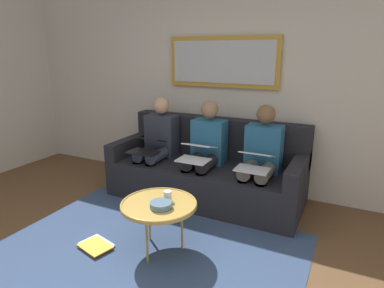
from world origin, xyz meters
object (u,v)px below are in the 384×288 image
object	(u,v)px
person_right	(158,142)
bowl	(161,205)
laptop_white	(197,152)
laptop_black	(147,145)
person_left	(261,156)
coffee_table	(159,205)
cup	(168,196)
framed_mirror	(222,62)
laptop_silver	(255,161)
magazine_stack	(96,246)
person_middle	(206,148)
couch	(208,171)

from	to	relation	value
person_right	bowl	bearing A→B (deg)	123.01
laptop_white	laptop_black	world-z (taller)	laptop_white
person_left	coffee_table	bearing A→B (deg)	64.27
bowl	cup	bearing A→B (deg)	-83.23
framed_mirror	coffee_table	distance (m)	1.96
person_left	laptop_silver	bearing A→B (deg)	90.00
person_right	magazine_stack	bearing A→B (deg)	98.21
laptop_silver	magazine_stack	size ratio (longest dim) A/B	1.09
coffee_table	person_left	size ratio (longest dim) A/B	0.57
framed_mirror	cup	distance (m)	1.87
bowl	person_left	world-z (taller)	person_left
coffee_table	laptop_white	xyz separation A→B (m)	(0.09, -0.91, 0.20)
coffee_table	laptop_black	bearing A→B (deg)	-51.53
person_middle	laptop_black	world-z (taller)	person_middle
coffee_table	laptop_white	distance (m)	0.94
couch	laptop_silver	world-z (taller)	couch
laptop_white	magazine_stack	distance (m)	1.37
couch	laptop_white	xyz separation A→B (m)	(0.00, 0.30, 0.32)
bowl	laptop_silver	bearing A→B (deg)	-116.97
couch	cup	xyz separation A→B (m)	(-0.13, 1.14, 0.18)
magazine_stack	laptop_black	bearing A→B (deg)	-80.13
coffee_table	person_left	xyz separation A→B (m)	(-0.55, -1.15, 0.18)
coffee_table	magazine_stack	world-z (taller)	coffee_table
laptop_silver	person_middle	world-z (taller)	person_middle
cup	laptop_black	world-z (taller)	laptop_black
couch	cup	size ratio (longest dim) A/B	24.44
bowl	laptop_white	size ratio (longest dim) A/B	0.47
bowl	person_right	bearing A→B (deg)	-56.99
magazine_stack	person_right	bearing A→B (deg)	-81.79
laptop_silver	laptop_white	distance (m)	0.64
framed_mirror	person_left	bearing A→B (deg)	144.47
coffee_table	laptop_silver	world-z (taller)	laptop_silver
couch	framed_mirror	world-z (taller)	framed_mirror
laptop_white	magazine_stack	bearing A→B (deg)	68.84
person_middle	bowl	bearing A→B (deg)	96.86
person_left	cup	bearing A→B (deg)	64.55
laptop_white	bowl	bearing A→B (deg)	98.49
cup	person_left	size ratio (longest dim) A/B	0.08
framed_mirror	person_left	size ratio (longest dim) A/B	1.20
bowl	person_middle	world-z (taller)	person_middle
couch	laptop_white	distance (m)	0.44
bowl	laptop_silver	world-z (taller)	laptop_silver
bowl	laptop_black	bearing A→B (deg)	-51.11
coffee_table	laptop_black	distance (m)	1.18
couch	person_left	world-z (taller)	person_left
coffee_table	laptop_silver	bearing A→B (deg)	-121.27
cup	laptop_black	distance (m)	1.15
cup	framed_mirror	bearing A→B (deg)	-85.17
laptop_black	framed_mirror	bearing A→B (deg)	-132.76
couch	magazine_stack	size ratio (longest dim) A/B	6.44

